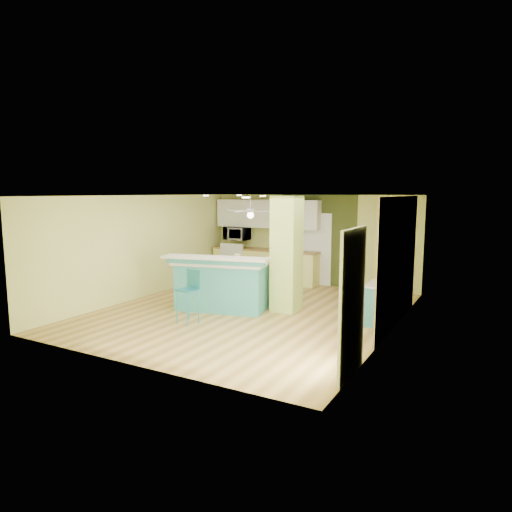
# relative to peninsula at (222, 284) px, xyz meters

# --- Properties ---
(floor) EXTENTS (6.00, 7.00, 0.01)m
(floor) POSITION_rel_peninsula_xyz_m (0.64, 0.07, -0.57)
(floor) COLOR olive
(floor) RESTS_ON ground
(ceiling) EXTENTS (6.00, 7.00, 0.01)m
(ceiling) POSITION_rel_peninsula_xyz_m (0.64, 0.07, 1.94)
(ceiling) COLOR white
(ceiling) RESTS_ON wall_back
(wall_back) EXTENTS (6.00, 0.01, 2.50)m
(wall_back) POSITION_rel_peninsula_xyz_m (0.64, 3.58, 0.68)
(wall_back) COLOR #D3D672
(wall_back) RESTS_ON floor
(wall_front) EXTENTS (6.00, 0.01, 2.50)m
(wall_front) POSITION_rel_peninsula_xyz_m (0.64, -3.43, 0.68)
(wall_front) COLOR #D3D672
(wall_front) RESTS_ON floor
(wall_left) EXTENTS (0.01, 7.00, 2.50)m
(wall_left) POSITION_rel_peninsula_xyz_m (-2.36, 0.07, 0.68)
(wall_left) COLOR #D3D672
(wall_left) RESTS_ON floor
(wall_right) EXTENTS (0.01, 7.00, 2.50)m
(wall_right) POSITION_rel_peninsula_xyz_m (3.65, 0.07, 0.68)
(wall_right) COLOR #D3D672
(wall_right) RESTS_ON floor
(wood_panel) EXTENTS (0.02, 3.40, 2.50)m
(wood_panel) POSITION_rel_peninsula_xyz_m (3.63, 0.67, 0.68)
(wood_panel) COLOR #997E57
(wood_panel) RESTS_ON floor
(olive_accent) EXTENTS (2.20, 0.02, 2.50)m
(olive_accent) POSITION_rel_peninsula_xyz_m (0.84, 3.56, 0.68)
(olive_accent) COLOR #3B441B
(olive_accent) RESTS_ON floor
(interior_door) EXTENTS (0.82, 0.05, 2.00)m
(interior_door) POSITION_rel_peninsula_xyz_m (0.84, 3.53, 0.43)
(interior_door) COLOR white
(interior_door) RESTS_ON floor
(french_door) EXTENTS (0.04, 1.08, 2.10)m
(french_door) POSITION_rel_peninsula_xyz_m (3.61, -2.23, 0.48)
(french_door) COLOR silver
(french_door) RESTS_ON floor
(column) EXTENTS (0.55, 0.55, 2.50)m
(column) POSITION_rel_peninsula_xyz_m (1.29, 0.57, 0.68)
(column) COLOR #AFC95D
(column) RESTS_ON floor
(kitchen_run) EXTENTS (3.25, 0.63, 0.94)m
(kitchen_run) POSITION_rel_peninsula_xyz_m (-0.66, 3.27, -0.10)
(kitchen_run) COLOR #EAEB7B
(kitchen_run) RESTS_ON floor
(stove) EXTENTS (0.76, 0.66, 1.08)m
(stove) POSITION_rel_peninsula_xyz_m (-1.61, 3.26, -0.11)
(stove) COLOR silver
(stove) RESTS_ON floor
(upper_cabinets) EXTENTS (3.20, 0.34, 0.80)m
(upper_cabinets) POSITION_rel_peninsula_xyz_m (-0.66, 3.39, 1.38)
(upper_cabinets) COLOR white
(upper_cabinets) RESTS_ON wall_back
(microwave) EXTENTS (0.70, 0.48, 0.39)m
(microwave) POSITION_rel_peninsula_xyz_m (-1.61, 3.27, 0.78)
(microwave) COLOR silver
(microwave) RESTS_ON wall_back
(ceiling_fan) EXTENTS (1.41, 1.41, 0.61)m
(ceiling_fan) POSITION_rel_peninsula_xyz_m (-0.46, 2.07, 1.51)
(ceiling_fan) COLOR silver
(ceiling_fan) RESTS_ON ceiling
(pendant_lamp) EXTENTS (0.14, 0.14, 0.69)m
(pendant_lamp) POSITION_rel_peninsula_xyz_m (3.29, 0.82, 1.32)
(pendant_lamp) COLOR silver
(pendant_lamp) RESTS_ON ceiling
(wall_decor) EXTENTS (0.03, 0.90, 0.70)m
(wall_decor) POSITION_rel_peninsula_xyz_m (3.61, 0.87, 0.98)
(wall_decor) COLOR brown
(wall_decor) RESTS_ON wood_panel
(peninsula) EXTENTS (2.38, 1.67, 1.23)m
(peninsula) POSITION_rel_peninsula_xyz_m (0.00, 0.00, 0.00)
(peninsula) COLOR teal
(peninsula) RESTS_ON floor
(bar_stool) EXTENTS (0.42, 0.42, 1.07)m
(bar_stool) POSITION_rel_peninsula_xyz_m (0.04, -1.22, 0.15)
(bar_stool) COLOR teal
(bar_stool) RESTS_ON floor
(side_counter) EXTENTS (0.53, 1.25, 0.80)m
(side_counter) POSITION_rel_peninsula_xyz_m (3.34, 0.77, -0.17)
(side_counter) COLOR teal
(side_counter) RESTS_ON floor
(fruit_bowl) EXTENTS (0.31, 0.31, 0.07)m
(fruit_bowl) POSITION_rel_peninsula_xyz_m (-0.08, 3.27, 0.41)
(fruit_bowl) COLOR #3B2518
(fruit_bowl) RESTS_ON kitchen_run
(canister) EXTENTS (0.13, 0.13, 0.18)m
(canister) POSITION_rel_peninsula_xyz_m (0.37, 0.02, 0.59)
(canister) COLOR gold
(canister) RESTS_ON peninsula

